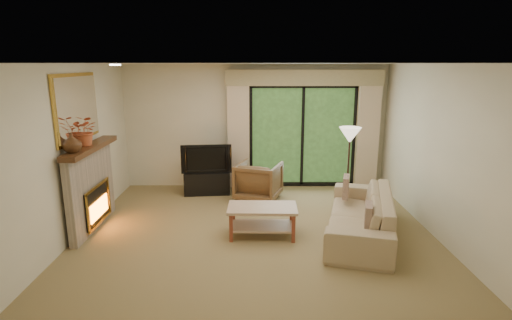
{
  "coord_description": "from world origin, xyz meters",
  "views": [
    {
      "loc": [
        -0.04,
        -5.89,
        2.59
      ],
      "look_at": [
        0.0,
        0.3,
        1.1
      ],
      "focal_mm": 28.0,
      "sensor_mm": 36.0,
      "label": 1
    }
  ],
  "objects_px": {
    "armchair": "(259,181)",
    "sofa": "(360,214)",
    "coffee_table": "(262,221)",
    "media_console": "(207,182)"
  },
  "relations": [
    {
      "from": "armchair",
      "to": "sofa",
      "type": "height_order",
      "value": "armchair"
    },
    {
      "from": "sofa",
      "to": "coffee_table",
      "type": "xyz_separation_m",
      "value": [
        -1.51,
        -0.03,
        -0.1
      ]
    },
    {
      "from": "media_console",
      "to": "armchair",
      "type": "xyz_separation_m",
      "value": [
        1.05,
        -0.38,
        0.14
      ]
    },
    {
      "from": "armchair",
      "to": "sofa",
      "type": "xyz_separation_m",
      "value": [
        1.55,
        -1.68,
        -0.03
      ]
    },
    {
      "from": "media_console",
      "to": "coffee_table",
      "type": "distance_m",
      "value": 2.35
    },
    {
      "from": "media_console",
      "to": "armchair",
      "type": "relative_size",
      "value": 1.13
    },
    {
      "from": "media_console",
      "to": "coffee_table",
      "type": "relative_size",
      "value": 0.87
    },
    {
      "from": "media_console",
      "to": "armchair",
      "type": "height_order",
      "value": "armchair"
    },
    {
      "from": "media_console",
      "to": "sofa",
      "type": "xyz_separation_m",
      "value": [
        2.6,
        -2.06,
        0.11
      ]
    },
    {
      "from": "armchair",
      "to": "coffee_table",
      "type": "relative_size",
      "value": 0.77
    }
  ]
}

